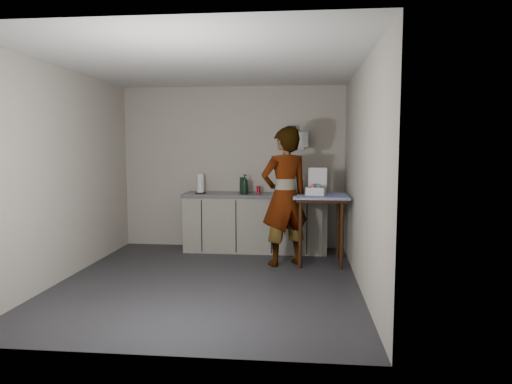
# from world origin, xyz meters

# --- Properties ---
(ground) EXTENTS (4.00, 4.00, 0.00)m
(ground) POSITION_xyz_m (0.00, 0.00, 0.00)
(ground) COLOR #252429
(ground) RESTS_ON ground
(wall_back) EXTENTS (3.60, 0.02, 2.60)m
(wall_back) POSITION_xyz_m (0.00, 1.99, 1.30)
(wall_back) COLOR beige
(wall_back) RESTS_ON ground
(wall_right) EXTENTS (0.02, 4.00, 2.60)m
(wall_right) POSITION_xyz_m (1.79, 0.00, 1.30)
(wall_right) COLOR beige
(wall_right) RESTS_ON ground
(wall_left) EXTENTS (0.02, 4.00, 2.60)m
(wall_left) POSITION_xyz_m (-1.79, 0.00, 1.30)
(wall_left) COLOR beige
(wall_left) RESTS_ON ground
(ceiling) EXTENTS (3.60, 4.00, 0.01)m
(ceiling) POSITION_xyz_m (0.00, 0.00, 2.60)
(ceiling) COLOR white
(ceiling) RESTS_ON wall_back
(kitchen_counter) EXTENTS (2.24, 0.62, 0.91)m
(kitchen_counter) POSITION_xyz_m (0.40, 1.70, 0.43)
(kitchen_counter) COLOR black
(kitchen_counter) RESTS_ON ground
(wall_shelf) EXTENTS (0.42, 0.18, 0.37)m
(wall_shelf) POSITION_xyz_m (1.00, 1.92, 1.75)
(wall_shelf) COLOR white
(wall_shelf) RESTS_ON ground
(side_table) EXTENTS (0.76, 0.76, 0.97)m
(side_table) POSITION_xyz_m (1.38, 1.00, 0.85)
(side_table) COLOR #36180C
(side_table) RESTS_ON ground
(standing_man) EXTENTS (0.83, 0.74, 1.91)m
(standing_man) POSITION_xyz_m (0.89, 0.88, 0.95)
(standing_man) COLOR #B2A593
(standing_man) RESTS_ON ground
(soap_bottle) EXTENTS (0.16, 0.16, 0.30)m
(soap_bottle) POSITION_xyz_m (0.24, 1.61, 1.06)
(soap_bottle) COLOR black
(soap_bottle) RESTS_ON kitchen_counter
(soda_can) EXTENTS (0.06, 0.06, 0.11)m
(soda_can) POSITION_xyz_m (0.44, 1.76, 0.97)
(soda_can) COLOR red
(soda_can) RESTS_ON kitchen_counter
(dark_bottle) EXTENTS (0.07, 0.07, 0.25)m
(dark_bottle) POSITION_xyz_m (0.18, 1.76, 1.03)
(dark_bottle) COLOR black
(dark_bottle) RESTS_ON kitchen_counter
(paper_towel) EXTENTS (0.17, 0.17, 0.30)m
(paper_towel) POSITION_xyz_m (-0.46, 1.63, 1.05)
(paper_towel) COLOR black
(paper_towel) RESTS_ON kitchen_counter
(dish_rack) EXTENTS (0.37, 0.28, 0.26)m
(dish_rack) POSITION_xyz_m (0.97, 1.66, 0.97)
(dish_rack) COLOR silver
(dish_rack) RESTS_ON kitchen_counter
(bakery_box) EXTENTS (0.30, 0.31, 0.37)m
(bakery_box) POSITION_xyz_m (1.32, 1.01, 1.06)
(bakery_box) COLOR white
(bakery_box) RESTS_ON side_table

